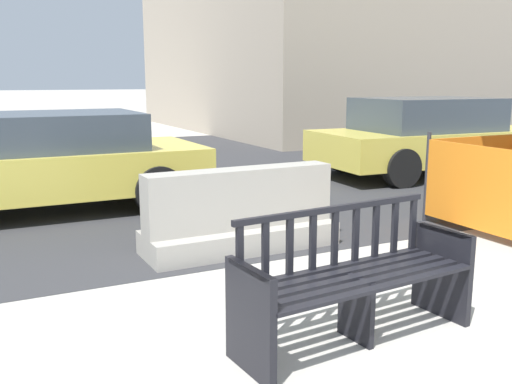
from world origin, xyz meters
TOP-DOWN VIEW (x-y plane):
  - street_asphalt at (0.00, 8.70)m, footprint 120.00×12.00m
  - street_bench at (-0.05, 0.98)m, footprint 1.73×0.67m
  - jersey_barrier_centre at (0.14, 3.20)m, footprint 2.01×0.72m
  - car_taxi_near at (5.24, 5.96)m, footprint 4.45×2.17m
  - car_sedan_mid at (-1.40, 5.96)m, footprint 4.13×2.02m

SIDE VIEW (x-z plane):
  - street_asphalt at x=0.00m, z-range 0.00..0.01m
  - jersey_barrier_centre at x=0.14m, z-range -0.08..0.76m
  - street_bench at x=-0.05m, z-range -0.04..0.84m
  - car_sedan_mid at x=-1.40m, z-range 0.02..1.31m
  - car_taxi_near at x=5.24m, z-range 0.01..1.40m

